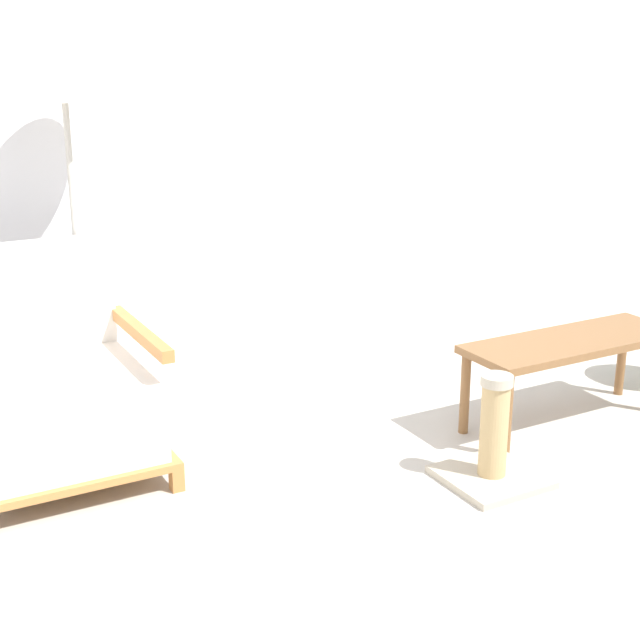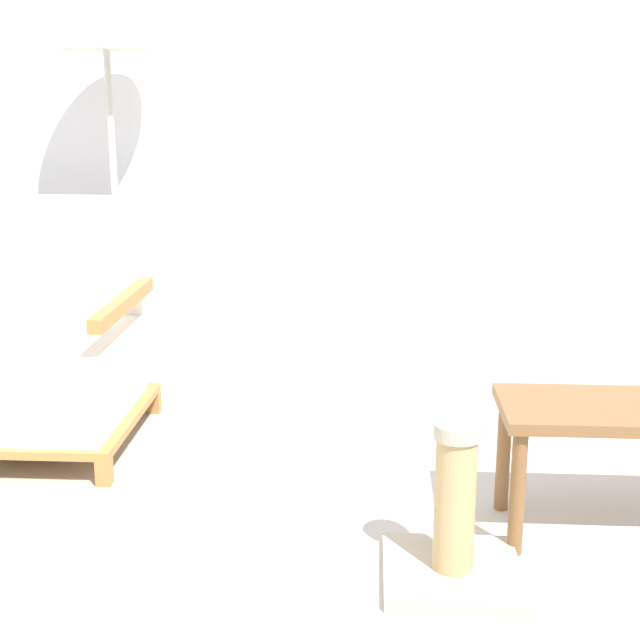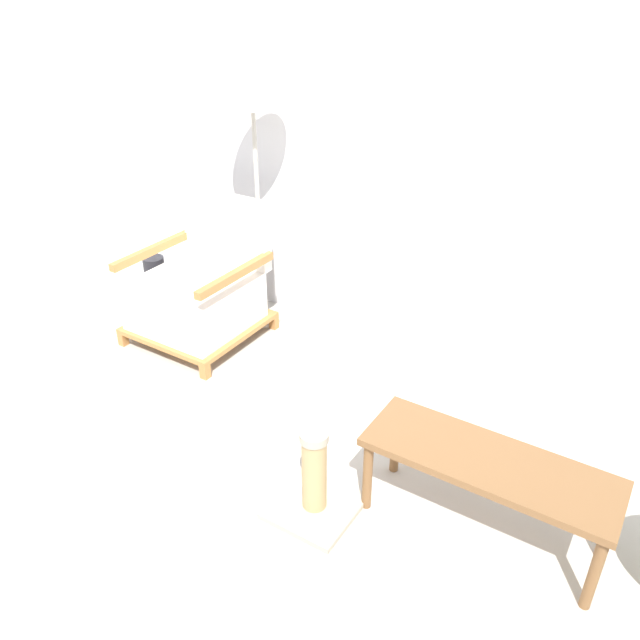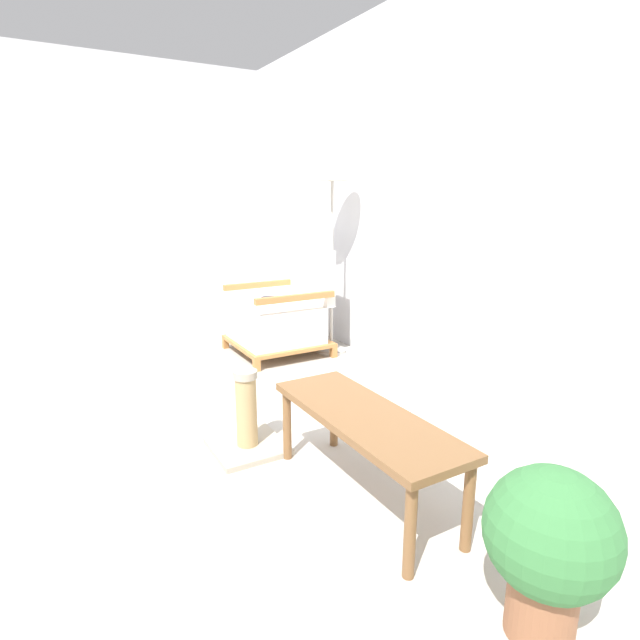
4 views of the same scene
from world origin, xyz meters
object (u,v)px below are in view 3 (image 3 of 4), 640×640
Objects in this scene: armchair at (200,292)px; floor_lamp at (253,103)px; vase at (156,282)px; scratching_post at (314,486)px; coffee_table at (488,469)px.

armchair is 0.53× the size of floor_lamp.
armchair is at bearing -120.32° from floor_lamp.
vase is (-0.56, 0.14, -0.13)m from armchair.
armchair reaches higher than scratching_post.
scratching_post is (2.05, -1.06, -0.05)m from vase.
scratching_post is (-0.68, -0.29, -0.21)m from coffee_table.
scratching_post is at bearing -27.36° from vase.
floor_lamp is at bearing 16.84° from vase.
floor_lamp reaches higher than coffee_table.
coffee_table is at bearing 22.99° from scratching_post.
floor_lamp is 2.46m from coffee_table.
floor_lamp is at bearing 152.51° from coffee_table.
coffee_table is (2.16, -0.63, 0.04)m from armchair.
floor_lamp is 1.60× the size of coffee_table.
coffee_table is (1.94, -1.01, -1.12)m from floor_lamp.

